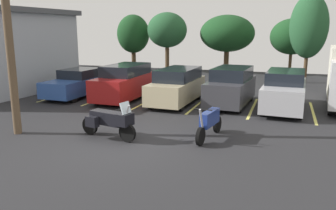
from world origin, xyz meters
name	(u,v)px	position (x,y,z in m)	size (l,w,h in m)	color
ground	(119,145)	(0.00, 0.00, -0.05)	(44.00, 44.00, 0.10)	#262628
motorcycle_touring	(110,120)	(-0.56, 0.44, 0.65)	(2.31, 1.06, 1.37)	black
motorcycle_second	(209,122)	(2.69, 1.55, 0.59)	(0.63, 2.25, 1.24)	black
parking_stripes	(173,102)	(-0.39, 6.88, 0.00)	(13.59, 4.61, 0.01)	#EAE066
car_blue	(78,83)	(-6.00, 6.79, 0.74)	(1.89, 4.65, 1.53)	#2D519E
car_red	(124,82)	(-3.08, 6.71, 0.94)	(1.79, 4.48, 1.87)	maroon
car_champagne	(177,86)	(-0.15, 6.80, 0.89)	(1.90, 4.60, 1.77)	#C1B289
car_charcoal	(231,87)	(2.52, 7.24, 0.93)	(2.03, 4.32, 1.87)	#38383D
car_silver	(285,91)	(5.05, 7.08, 0.91)	(2.00, 4.86, 1.82)	#B7B7BC
tree_center_right	(292,37)	(5.29, 20.48, 3.14)	(3.49, 3.49, 4.59)	#4C3823
tree_center_left	(167,30)	(-5.21, 19.76, 3.65)	(3.51, 3.51, 5.21)	#4C3823
tree_far_right	(227,34)	(-0.04, 20.80, 3.36)	(4.71, 4.71, 4.96)	#4C3823
tree_center	(32,35)	(-19.19, 18.80, 3.15)	(2.92, 2.92, 4.50)	#4C3823
tree_right	(54,31)	(-15.18, 17.10, 3.53)	(3.34, 3.34, 5.24)	#4C3823
tree_rear	(133,34)	(-8.81, 20.38, 3.29)	(3.02, 3.02, 5.08)	#4C3823
tree_far_left	(309,26)	(6.31, 16.33, 3.91)	(2.57, 2.57, 6.11)	#4C3823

